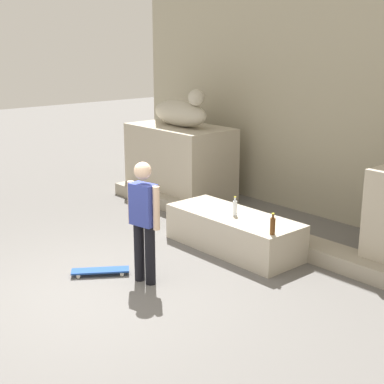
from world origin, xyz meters
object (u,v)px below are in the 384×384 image
(skater, at_px, (144,217))
(bottle_brown, at_px, (273,226))
(skateboard, at_px, (100,271))
(statue_reclining_left, at_px, (181,112))
(bottle_clear, at_px, (235,208))

(skater, distance_m, bottle_brown, 1.79)
(skateboard, height_order, bottle_brown, bottle_brown)
(skater, bearing_deg, statue_reclining_left, 122.60)
(skater, relative_size, bottle_brown, 5.40)
(statue_reclining_left, height_order, skater, statue_reclining_left)
(skateboard, bearing_deg, bottle_clear, 18.86)
(bottle_brown, height_order, bottle_clear, bottle_brown)
(statue_reclining_left, xyz_separation_m, bottle_brown, (3.84, -1.59, -1.07))
(statue_reclining_left, distance_m, bottle_clear, 3.37)
(skater, height_order, bottle_clear, skater)
(skateboard, relative_size, bottle_brown, 2.50)
(skater, relative_size, skateboard, 2.16)
(statue_reclining_left, bearing_deg, skater, -42.31)
(skater, xyz_separation_m, bottle_brown, (0.93, 1.52, -0.22))
(statue_reclining_left, bearing_deg, skateboard, -51.56)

